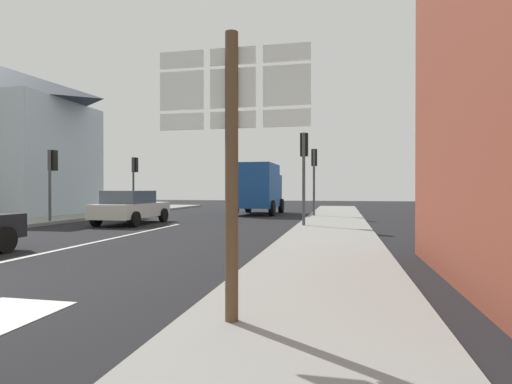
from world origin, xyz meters
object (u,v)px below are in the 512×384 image
Objects in this scene: traffic_light_near_left at (52,169)px; traffic_light_far_right at (314,167)px; traffic_light_near_right at (304,158)px; traffic_light_far_left at (135,172)px; route_sign_post at (232,145)px; delivery_truck at (259,187)px; sedan_far at (131,207)px.

traffic_light_far_right is at bearing 29.51° from traffic_light_near_left.
traffic_light_near_left is at bearing -178.83° from traffic_light_near_right.
traffic_light_far_right is 1.13× the size of traffic_light_near_left.
traffic_light_far_left is (0.00, 7.37, 0.17)m from traffic_light_near_left.
traffic_light_near_right reaches higher than traffic_light_near_left.
route_sign_post is 17.95m from traffic_light_far_right.
traffic_light_near_right is at bearing -67.44° from delivery_truck.
traffic_light_near_left is 0.93× the size of traffic_light_far_left.
traffic_light_far_right is at bearing -35.00° from delivery_truck.
traffic_light_far_left is (-11.06, 1.12, -0.14)m from traffic_light_far_right.
traffic_light_near_right is 13.17m from traffic_light_far_left.
delivery_truck is 1.57× the size of route_sign_post.
delivery_truck is at bearing 145.00° from traffic_light_far_right.
traffic_light_far_right is at bearing 90.96° from route_sign_post.
route_sign_post is at bearing -59.19° from traffic_light_far_left.
route_sign_post is 11.93m from traffic_light_near_right.
route_sign_post is 16.29m from traffic_light_near_left.
route_sign_post is at bearing -88.55° from traffic_light_near_right.
traffic_light_near_right is at bearing -3.11° from sedan_far.
traffic_light_near_right is at bearing -32.88° from traffic_light_far_left.
traffic_light_near_right is (7.61, -0.41, 2.00)m from sedan_far.
route_sign_post is at bearing -79.35° from delivery_truck.
delivery_truck is 7.70m from traffic_light_far_left.
route_sign_post is (3.84, -20.41, 0.35)m from delivery_truck.
traffic_light_near_right reaches higher than route_sign_post.
traffic_light_near_right is (3.53, -8.51, 1.11)m from delivery_truck.
delivery_truck is 1.34× the size of traffic_light_near_right.
route_sign_post is 0.98× the size of traffic_light_near_left.
sedan_far is 1.29× the size of traffic_light_near_left.
traffic_light_near_left is at bearing 134.21° from route_sign_post.
route_sign_post is 0.86× the size of traffic_light_near_right.
traffic_light_far_right is (-0.30, 17.93, 0.72)m from route_sign_post.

